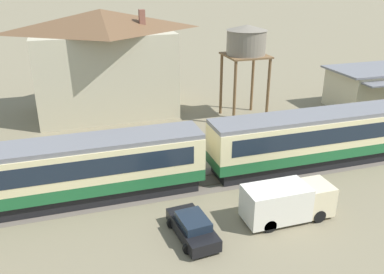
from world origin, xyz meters
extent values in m
cube|color=#1E6033|center=(-9.86, -0.59, 1.30)|extent=(20.14, 3.00, 0.80)
cube|color=beige|center=(-9.86, -0.59, 2.78)|extent=(20.14, 3.00, 2.15)
cube|color=#192330|center=(-9.86, -0.59, 2.88)|extent=(18.53, 3.04, 1.20)
cube|color=slate|center=(-9.86, -0.59, 4.00)|extent=(20.14, 2.82, 0.30)
cube|color=black|center=(-9.86, -0.59, 0.46)|extent=(19.34, 2.58, 0.88)
cylinder|color=black|center=(-16.51, -1.30, 0.45)|extent=(0.90, 0.18, 0.90)
cylinder|color=black|center=(-16.51, 0.13, 0.45)|extent=(0.90, 0.18, 0.90)
cube|color=#1E6033|center=(-31.05, -0.59, 1.30)|extent=(20.14, 3.00, 0.80)
cube|color=beige|center=(-31.05, -0.59, 2.78)|extent=(20.14, 3.00, 2.15)
cube|color=#192330|center=(-31.05, -0.59, 2.88)|extent=(18.53, 3.04, 1.20)
cube|color=slate|center=(-31.05, -0.59, 4.00)|extent=(20.14, 2.82, 0.30)
cube|color=black|center=(-31.05, -0.59, 0.46)|extent=(19.34, 2.58, 0.88)
cylinder|color=black|center=(-24.40, -1.30, 0.45)|extent=(0.90, 0.18, 0.90)
cylinder|color=black|center=(-24.40, 0.13, 0.45)|extent=(0.90, 0.18, 0.90)
cube|color=#665B51|center=(-28.51, -0.59, 0.01)|extent=(139.39, 3.60, 0.01)
cube|color=#4C4238|center=(-28.51, -1.30, 0.02)|extent=(139.39, 0.12, 0.04)
cube|color=#4C4238|center=(-28.51, 0.13, 0.02)|extent=(139.39, 0.12, 0.04)
cube|color=#BCB293|center=(-25.21, 17.00, 4.17)|extent=(13.34, 9.01, 8.33)
pyramid|color=brown|center=(-25.21, 17.00, 9.35)|extent=(14.41, 9.73, 2.04)
cube|color=brown|center=(-21.47, 15.20, 9.45)|extent=(0.56, 0.56, 1.83)
cylinder|color=brown|center=(-10.65, 12.68, 3.09)|extent=(0.28, 0.28, 6.19)
cylinder|color=brown|center=(-14.14, 12.68, 3.09)|extent=(0.28, 0.28, 6.19)
cylinder|color=brown|center=(-10.65, 9.20, 3.09)|extent=(0.28, 0.28, 6.19)
cylinder|color=brown|center=(-14.14, 9.20, 3.09)|extent=(0.28, 0.28, 6.19)
cube|color=brown|center=(-12.39, 10.94, 6.27)|extent=(3.99, 3.99, 0.16)
cylinder|color=slate|center=(-12.39, 10.94, 7.49)|extent=(3.73, 3.73, 2.29)
cone|color=slate|center=(-12.39, 10.94, 8.88)|extent=(3.91, 3.91, 0.50)
cube|color=black|center=(-23.30, -6.54, 0.52)|extent=(2.07, 4.20, 0.70)
cube|color=#192330|center=(-23.29, -6.66, 1.11)|extent=(1.65, 2.15, 0.49)
cylinder|color=black|center=(-22.66, -5.22, 0.31)|extent=(0.62, 0.20, 0.62)
cylinder|color=black|center=(-24.16, -5.35, 0.31)|extent=(0.62, 0.20, 0.62)
cylinder|color=black|center=(-22.43, -7.73, 0.31)|extent=(0.62, 0.20, 0.62)
cylinder|color=black|center=(-23.94, -7.86, 0.31)|extent=(0.62, 0.20, 0.62)
cube|color=beige|center=(-15.42, -6.51, 1.13)|extent=(1.63, 2.00, 1.82)
cube|color=#192330|center=(-14.59, -6.51, 1.50)|extent=(0.03, 1.67, 0.80)
cube|color=silver|center=(-18.14, -6.51, 1.24)|extent=(3.80, 2.08, 2.04)
cylinder|color=black|center=(-15.69, -7.42, 0.40)|extent=(0.80, 0.26, 0.80)
cylinder|color=black|center=(-15.69, -5.60, 0.40)|extent=(0.80, 0.26, 0.80)
cylinder|color=black|center=(-18.95, -7.42, 0.40)|extent=(0.80, 0.26, 0.80)
cylinder|color=black|center=(-18.95, -5.60, 0.40)|extent=(0.80, 0.26, 0.80)
camera|label=1|loc=(-29.04, -24.61, 13.99)|focal=38.00mm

